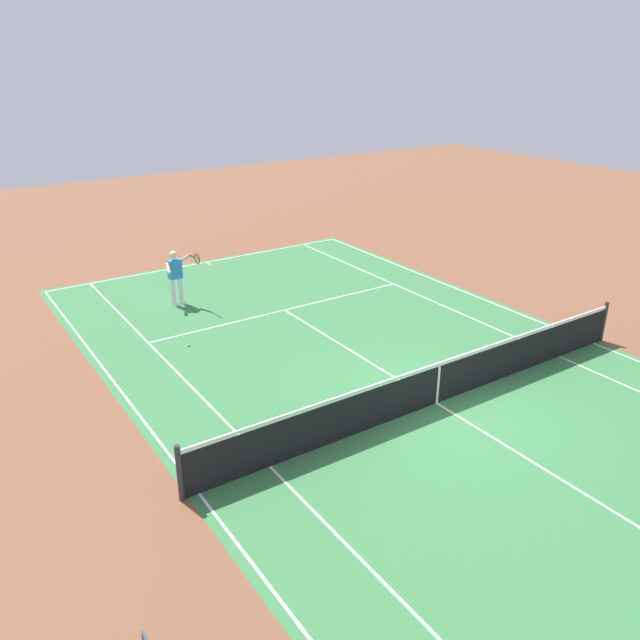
# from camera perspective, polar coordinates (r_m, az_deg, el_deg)

# --- Properties ---
(ground_plane) EXTENTS (60.00, 60.00, 0.00)m
(ground_plane) POSITION_cam_1_polar(r_m,az_deg,el_deg) (14.05, 10.36, -7.31)
(ground_plane) COLOR brown
(court_slab) EXTENTS (24.20, 11.40, 0.00)m
(court_slab) POSITION_cam_1_polar(r_m,az_deg,el_deg) (14.05, 10.36, -7.31)
(court_slab) COLOR #387A42
(court_slab) RESTS_ON ground_plane
(court_line_markings) EXTENTS (23.85, 11.05, 0.01)m
(court_line_markings) POSITION_cam_1_polar(r_m,az_deg,el_deg) (14.05, 10.36, -7.30)
(court_line_markings) COLOR white
(court_line_markings) RESTS_ON ground_plane
(tennis_net) EXTENTS (0.10, 11.70, 1.08)m
(tennis_net) POSITION_cam_1_polar(r_m,az_deg,el_deg) (13.81, 10.50, -5.55)
(tennis_net) COLOR #2D2D33
(tennis_net) RESTS_ON ground_plane
(tennis_player_near) EXTENTS (1.04, 0.79, 1.70)m
(tennis_player_near) POSITION_cam_1_polar(r_m,az_deg,el_deg) (19.21, -12.75, 3.96)
(tennis_player_near) COLOR white
(tennis_player_near) RESTS_ON ground_plane
(tennis_ball) EXTENTS (0.07, 0.07, 0.07)m
(tennis_ball) POSITION_cam_1_polar(r_m,az_deg,el_deg) (16.68, -11.65, -2.21)
(tennis_ball) COLOR #CCE01E
(tennis_ball) RESTS_ON ground_plane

